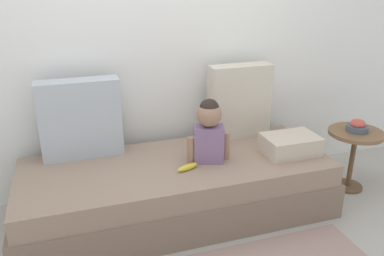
# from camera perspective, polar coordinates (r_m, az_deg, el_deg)

# --- Properties ---
(ground_plane) EXTENTS (12.00, 12.00, 0.00)m
(ground_plane) POSITION_cam_1_polar(r_m,az_deg,el_deg) (3.02, -2.05, -12.20)
(ground_plane) COLOR #B2ADA3
(back_wall) EXTENTS (5.45, 0.10, 2.36)m
(back_wall) POSITION_cam_1_polar(r_m,az_deg,el_deg) (3.10, -5.29, 12.17)
(back_wall) COLOR white
(back_wall) RESTS_ON ground
(couch) EXTENTS (2.25, 0.86, 0.42)m
(couch) POSITION_cam_1_polar(r_m,az_deg,el_deg) (2.91, -2.10, -8.79)
(couch) COLOR #826C5B
(couch) RESTS_ON ground
(throw_pillow_left) EXTENTS (0.57, 0.16, 0.57)m
(throw_pillow_left) POSITION_cam_1_polar(r_m,az_deg,el_deg) (2.92, -15.84, 1.28)
(throw_pillow_left) COLOR #B2BCC6
(throw_pillow_left) RESTS_ON couch
(throw_pillow_right) EXTENTS (0.50, 0.16, 0.59)m
(throw_pillow_right) POSITION_cam_1_polar(r_m,az_deg,el_deg) (3.19, 6.86, 3.87)
(throw_pillow_right) COLOR beige
(throw_pillow_right) RESTS_ON couch
(toddler) EXTENTS (0.32, 0.19, 0.46)m
(toddler) POSITION_cam_1_polar(r_m,az_deg,el_deg) (2.74, 2.47, -0.17)
(toddler) COLOR gray
(toddler) RESTS_ON couch
(banana) EXTENTS (0.17, 0.10, 0.04)m
(banana) POSITION_cam_1_polar(r_m,az_deg,el_deg) (2.70, -0.63, -5.70)
(banana) COLOR yellow
(banana) RESTS_ON couch
(folded_blanket) EXTENTS (0.40, 0.28, 0.14)m
(folded_blanket) POSITION_cam_1_polar(r_m,az_deg,el_deg) (3.01, 14.07, -2.33)
(folded_blanket) COLOR beige
(folded_blanket) RESTS_ON couch
(side_table) EXTENTS (0.43, 0.43, 0.51)m
(side_table) POSITION_cam_1_polar(r_m,az_deg,el_deg) (3.43, 22.48, -2.19)
(side_table) COLOR brown
(side_table) RESTS_ON ground
(fruit_bowl) EXTENTS (0.17, 0.17, 0.10)m
(fruit_bowl) POSITION_cam_1_polar(r_m,az_deg,el_deg) (3.37, 22.85, 0.22)
(fruit_bowl) COLOR #4C5666
(fruit_bowl) RESTS_ON side_table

